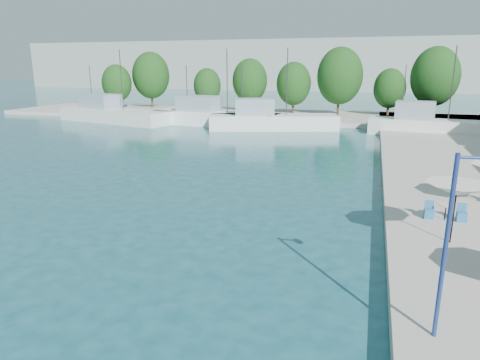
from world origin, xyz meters
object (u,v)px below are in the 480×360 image
(trawler_02, at_px, (213,117))
(umbrella_white, at_px, (457,189))
(trawler_03, at_px, (270,121))
(street_lamp, at_px, (464,214))
(trawler_04, at_px, (430,126))
(trawler_01, at_px, (112,114))

(trawler_02, distance_m, umbrella_white, 42.81)
(trawler_03, xyz_separation_m, umbrella_white, (15.61, -33.90, 1.80))
(street_lamp, bearing_deg, trawler_04, 79.79)
(trawler_02, xyz_separation_m, umbrella_white, (23.84, -35.51, 1.80))
(umbrella_white, bearing_deg, trawler_03, 114.72)
(trawler_03, height_order, street_lamp, trawler_03)
(trawler_04, xyz_separation_m, street_lamp, (-3.95, -41.22, 3.02))
(trawler_02, height_order, trawler_03, same)
(trawler_03, xyz_separation_m, trawler_04, (18.46, 0.32, 0.00))
(trawler_01, relative_size, street_lamp, 3.66)
(trawler_01, xyz_separation_m, trawler_03, (23.01, -0.65, 0.00))
(trawler_02, relative_size, trawler_03, 1.09)
(umbrella_white, bearing_deg, street_lamp, -98.88)
(trawler_04, bearing_deg, street_lamp, -89.00)
(trawler_04, relative_size, umbrella_white, 5.64)
(trawler_04, bearing_deg, umbrella_white, -88.29)
(umbrella_white, height_order, street_lamp, street_lamp)
(trawler_02, height_order, trawler_04, same)
(trawler_02, relative_size, street_lamp, 3.53)
(trawler_01, bearing_deg, street_lamp, -33.60)
(trawler_03, xyz_separation_m, street_lamp, (14.51, -40.91, 3.02))
(trawler_03, bearing_deg, trawler_02, 151.37)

